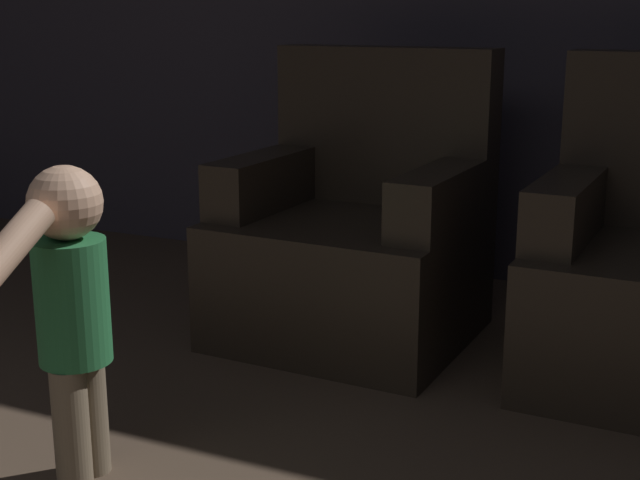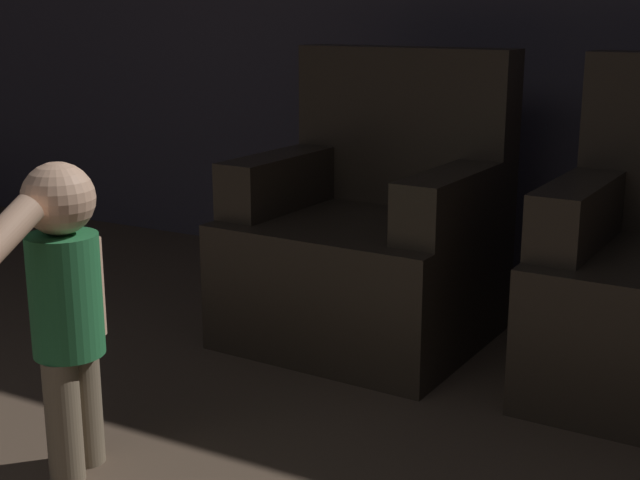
# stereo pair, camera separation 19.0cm
# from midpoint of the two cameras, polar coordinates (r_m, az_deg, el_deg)

# --- Properties ---
(armchair_left) EXTENTS (0.87, 0.82, 1.02)m
(armchair_left) POSITION_cam_midpoint_polar(r_m,az_deg,el_deg) (3.20, 4.97, -0.03)
(armchair_left) COLOR black
(armchair_left) RESTS_ON ground_plane
(person_toddler) EXTENTS (0.18, 0.55, 0.80)m
(person_toddler) POSITION_cam_midpoint_polar(r_m,az_deg,el_deg) (2.24, -13.81, -3.51)
(person_toddler) COLOR brown
(person_toddler) RESTS_ON ground_plane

